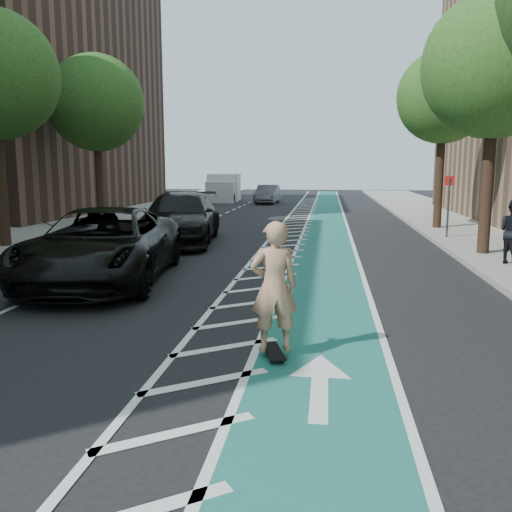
% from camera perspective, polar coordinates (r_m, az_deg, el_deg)
% --- Properties ---
extents(ground, '(120.00, 120.00, 0.00)m').
position_cam_1_polar(ground, '(10.28, -10.11, -6.63)').
color(ground, black).
rests_on(ground, ground).
extents(bike_lane, '(2.00, 90.00, 0.01)m').
position_cam_1_polar(bike_lane, '(19.60, 7.32, 1.05)').
color(bike_lane, '#1C6357').
rests_on(bike_lane, ground).
extents(buffer_strip, '(1.40, 90.00, 0.01)m').
position_cam_1_polar(buffer_strip, '(19.67, 2.95, 1.14)').
color(buffer_strip, silver).
rests_on(buffer_strip, ground).
extents(sidewalk_left, '(5.00, 90.00, 0.15)m').
position_cam_1_polar(sidewalk_left, '(23.27, -25.17, 1.71)').
color(sidewalk_left, gray).
rests_on(sidewalk_left, ground).
extents(curb_right, '(0.12, 90.00, 0.16)m').
position_cam_1_polar(curb_right, '(20.00, 19.01, 0.99)').
color(curb_right, gray).
rests_on(curb_right, ground).
extents(curb_left, '(0.12, 90.00, 0.16)m').
position_cam_1_polar(curb_left, '(22.05, -19.80, 1.68)').
color(curb_left, gray).
rests_on(curb_left, ground).
extents(building_left_far, '(14.00, 22.00, 18.00)m').
position_cam_1_polar(building_left_far, '(39.71, -24.95, 17.47)').
color(building_left_far, brown).
rests_on(building_left_far, ground).
extents(tree_r_c, '(4.20, 4.20, 7.90)m').
position_cam_1_polar(tree_r_c, '(18.31, 24.02, 17.89)').
color(tree_r_c, '#382619').
rests_on(tree_r_c, ground).
extents(tree_r_d, '(4.20, 4.20, 7.90)m').
position_cam_1_polar(tree_r_d, '(26.03, 18.94, 15.39)').
color(tree_r_d, '#382619').
rests_on(tree_r_d, ground).
extents(tree_l_d, '(4.20, 4.20, 7.90)m').
position_cam_1_polar(tree_l_d, '(27.83, -16.25, 15.09)').
color(tree_l_d, '#382619').
rests_on(tree_l_d, ground).
extents(sign_post, '(0.35, 0.08, 2.47)m').
position_cam_1_polar(sign_post, '(21.93, 19.58, 5.00)').
color(sign_post, '#4C4C4C').
rests_on(sign_post, ground).
extents(skateboard, '(0.45, 0.84, 0.11)m').
position_cam_1_polar(skateboard, '(8.20, 1.87, -10.00)').
color(skateboard, black).
rests_on(skateboard, ground).
extents(skateboarder, '(0.81, 0.64, 1.93)m').
position_cam_1_polar(skateboarder, '(7.93, 1.90, -3.24)').
color(skateboarder, tan).
rests_on(skateboarder, skateboard).
extents(suv_near, '(3.78, 6.84, 1.81)m').
position_cam_1_polar(suv_near, '(13.81, -15.79, 1.09)').
color(suv_near, black).
rests_on(suv_near, ground).
extents(suv_far, '(3.31, 6.64, 1.85)m').
position_cam_1_polar(suv_far, '(20.40, -8.00, 3.96)').
color(suv_far, black).
rests_on(suv_far, ground).
extents(car_silver, '(2.15, 4.44, 1.46)m').
position_cam_1_polar(car_silver, '(34.95, -7.50, 5.85)').
color(car_silver, '#A1A0A6').
rests_on(car_silver, ground).
extents(car_grey, '(1.73, 4.45, 1.44)m').
position_cam_1_polar(car_grey, '(42.66, 1.23, 6.53)').
color(car_grey, '#5C5D62').
rests_on(car_grey, ground).
extents(box_truck, '(2.80, 5.56, 2.25)m').
position_cam_1_polar(box_truck, '(45.52, -3.44, 7.08)').
color(box_truck, silver).
rests_on(box_truck, ground).
extents(barrel_a, '(0.68, 0.68, 0.93)m').
position_cam_1_polar(barrel_a, '(19.78, -12.79, 2.24)').
color(barrel_a, '#E24A0B').
rests_on(barrel_a, ground).
extents(barrel_b, '(0.65, 0.65, 0.89)m').
position_cam_1_polar(barrel_b, '(24.45, -8.29, 3.64)').
color(barrel_b, '#FF570D').
rests_on(barrel_b, ground).
extents(barrel_c, '(0.76, 0.76, 1.03)m').
position_cam_1_polar(barrel_c, '(28.83, -6.65, 4.66)').
color(barrel_c, '#FB480D').
rests_on(barrel_c, ground).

